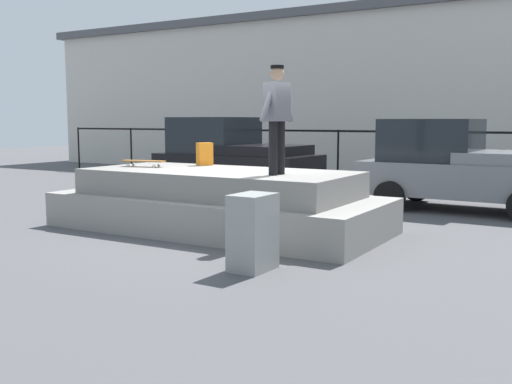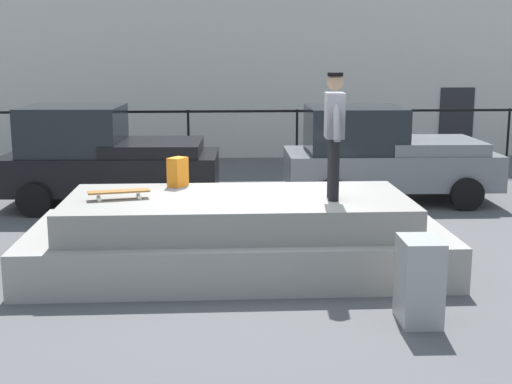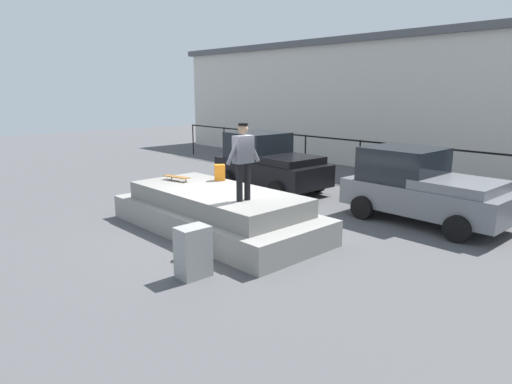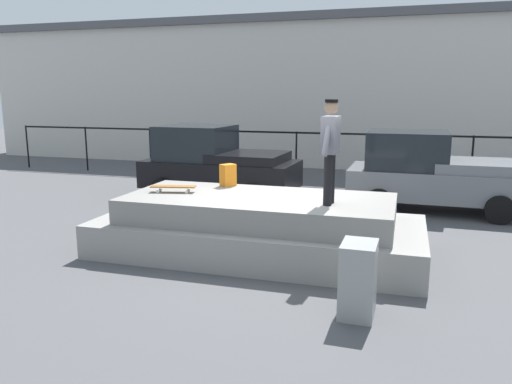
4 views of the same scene
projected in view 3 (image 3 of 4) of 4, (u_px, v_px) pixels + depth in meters
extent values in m
plane|color=#4C4C4F|center=(226.00, 233.00, 11.10)|extent=(60.00, 60.00, 0.00)
cube|color=gray|center=(217.00, 218.00, 11.31)|extent=(5.78, 2.60, 0.60)
cube|color=gray|center=(216.00, 198.00, 11.19)|extent=(4.74, 2.13, 0.44)
cylinder|color=black|center=(247.00, 181.00, 10.04)|extent=(0.14, 0.14, 0.84)
cylinder|color=black|center=(239.00, 183.00, 9.90)|extent=(0.14, 0.14, 0.84)
cube|color=#595960|center=(243.00, 149.00, 9.81)|extent=(0.27, 0.45, 0.60)
cylinder|color=#595960|center=(253.00, 149.00, 9.98)|extent=(0.11, 0.38, 0.59)
cylinder|color=#595960|center=(233.00, 151.00, 9.65)|extent=(0.11, 0.38, 0.59)
sphere|color=tan|center=(243.00, 129.00, 9.71)|extent=(0.22, 0.22, 0.22)
cylinder|color=black|center=(243.00, 124.00, 9.69)|extent=(0.22, 0.22, 0.05)
cube|color=brown|center=(176.00, 177.00, 12.22)|extent=(0.85, 0.37, 0.02)
cylinder|color=silver|center=(172.00, 178.00, 12.46)|extent=(0.06, 0.04, 0.06)
cylinder|color=silver|center=(167.00, 179.00, 12.30)|extent=(0.06, 0.04, 0.06)
cylinder|color=silver|center=(186.00, 180.00, 12.17)|extent=(0.06, 0.04, 0.06)
cylinder|color=silver|center=(181.00, 181.00, 12.01)|extent=(0.06, 0.04, 0.06)
cube|color=orange|center=(220.00, 172.00, 12.26)|extent=(0.32, 0.34, 0.43)
cube|color=black|center=(271.00, 171.00, 15.77)|extent=(4.23, 2.06, 0.73)
cube|color=black|center=(258.00, 145.00, 16.12)|extent=(1.94, 1.81, 0.93)
cube|color=black|center=(288.00, 160.00, 15.05)|extent=(1.94, 1.87, 0.24)
cylinder|color=black|center=(267.00, 173.00, 17.41)|extent=(0.65, 0.25, 0.64)
cylinder|color=black|center=(227.00, 179.00, 16.19)|extent=(0.65, 0.25, 0.64)
cylinder|color=black|center=(317.00, 183.00, 15.52)|extent=(0.65, 0.25, 0.64)
cylinder|color=black|center=(277.00, 191.00, 14.29)|extent=(0.65, 0.25, 0.64)
cube|color=slate|center=(426.00, 198.00, 11.91)|extent=(4.25, 2.00, 0.70)
cube|color=black|center=(403.00, 164.00, 12.26)|extent=(1.93, 1.79, 0.90)
cube|color=slate|center=(460.00, 185.00, 11.20)|extent=(1.93, 1.85, 0.24)
cylinder|color=black|center=(400.00, 196.00, 13.57)|extent=(0.64, 0.23, 0.64)
cylinder|color=black|center=(362.00, 207.00, 12.29)|extent=(0.64, 0.23, 0.64)
cylinder|color=black|center=(491.00, 214.00, 11.68)|extent=(0.64, 0.23, 0.64)
cylinder|color=black|center=(457.00, 229.00, 10.41)|extent=(0.64, 0.23, 0.64)
cube|color=gray|center=(193.00, 252.00, 8.44)|extent=(0.45, 0.61, 0.98)
cylinder|color=black|center=(193.00, 139.00, 24.53)|extent=(0.06, 0.06, 1.63)
cylinder|color=black|center=(224.00, 144.00, 22.64)|extent=(0.06, 0.06, 1.63)
cylinder|color=black|center=(261.00, 149.00, 20.75)|extent=(0.06, 0.06, 1.63)
cylinder|color=black|center=(305.00, 154.00, 18.85)|extent=(0.06, 0.06, 1.63)
cylinder|color=black|center=(359.00, 162.00, 16.96)|extent=(0.06, 0.06, 1.63)
cylinder|color=black|center=(427.00, 171.00, 15.07)|extent=(0.06, 0.06, 1.63)
cube|color=black|center=(393.00, 144.00, 15.84)|extent=(24.00, 0.04, 0.06)
cube|color=beige|center=(471.00, 106.00, 19.94)|extent=(31.70, 7.10, 5.49)
cube|color=#4C4C51|center=(479.00, 37.00, 19.30)|extent=(32.33, 7.45, 0.30)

